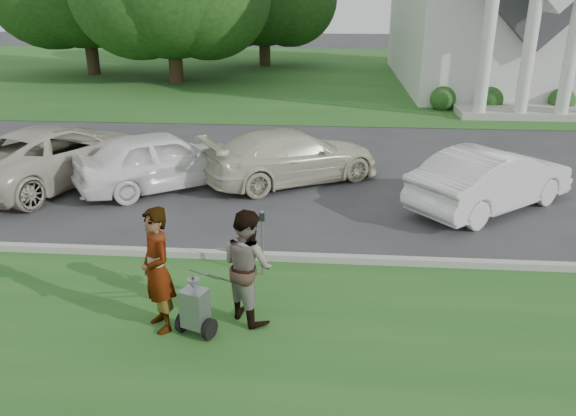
# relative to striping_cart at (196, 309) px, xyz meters

# --- Properties ---
(ground) EXTENTS (120.00, 120.00, 0.00)m
(ground) POSITION_rel_striping_cart_xyz_m (1.22, 2.03, -0.45)
(ground) COLOR #333335
(ground) RESTS_ON ground
(grass_strip) EXTENTS (80.00, 7.00, 0.01)m
(grass_strip) POSITION_rel_striping_cart_xyz_m (1.22, -0.97, -0.44)
(grass_strip) COLOR #24561D
(grass_strip) RESTS_ON ground
(church_lawn) EXTENTS (80.00, 30.00, 0.01)m
(church_lawn) POSITION_rel_striping_cart_xyz_m (1.22, 29.03, -0.44)
(church_lawn) COLOR #24561D
(church_lawn) RESTS_ON ground
(curb) EXTENTS (80.00, 0.18, 0.15)m
(curb) POSITION_rel_striping_cart_xyz_m (1.22, 2.58, -0.37)
(curb) COLOR #9E9E93
(curb) RESTS_ON ground
(striping_cart) EXTENTS (0.83, 1.20, 1.04)m
(striping_cart) POSITION_rel_striping_cart_xyz_m (0.00, 0.00, 0.00)
(striping_cart) COLOR black
(striping_cart) RESTS_ON ground
(person_left) EXTENTS (0.81, 0.86, 1.97)m
(person_left) POSITION_rel_striping_cart_xyz_m (-0.59, 0.14, 0.54)
(person_left) COLOR #999999
(person_left) RESTS_ON ground
(person_right) EXTENTS (1.12, 1.12, 1.83)m
(person_right) POSITION_rel_striping_cart_xyz_m (0.71, 0.54, 0.47)
(person_right) COLOR #999999
(person_right) RESTS_ON ground
(parking_meter_near) EXTENTS (0.09, 0.08, 1.27)m
(parking_meter_near) POSITION_rel_striping_cart_xyz_m (0.77, 1.95, 0.35)
(parking_meter_near) COLOR gray
(parking_meter_near) RESTS_ON ground
(car_a) EXTENTS (4.46, 6.09, 1.54)m
(car_a) POSITION_rel_striping_cart_xyz_m (-5.42, 6.92, 0.32)
(car_a) COLOR beige
(car_a) RESTS_ON ground
(car_b) EXTENTS (4.71, 4.04, 1.53)m
(car_b) POSITION_rel_striping_cart_xyz_m (-2.42, 6.63, 0.32)
(car_b) COLOR white
(car_b) RESTS_ON ground
(car_c) EXTENTS (5.19, 4.18, 1.41)m
(car_c) POSITION_rel_striping_cart_xyz_m (0.90, 7.43, 0.26)
(car_c) COLOR beige
(car_c) RESTS_ON ground
(car_d) EXTENTS (4.42, 4.03, 1.47)m
(car_d) POSITION_rel_striping_cart_xyz_m (5.75, 5.79, 0.29)
(car_d) COLOR silver
(car_d) RESTS_ON ground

